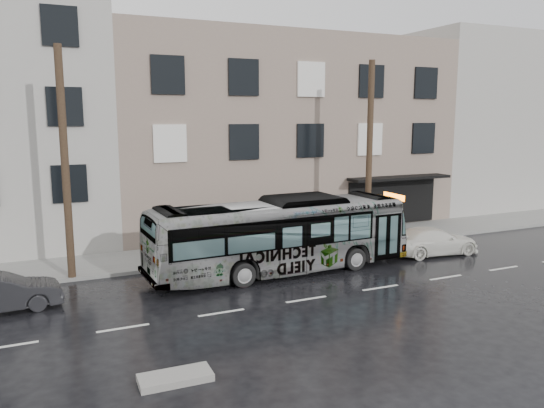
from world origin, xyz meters
The scene contains 10 objects.
ground centered at (0.00, 0.00, 0.00)m, with size 120.00×120.00×0.00m, color black.
sidewalk centered at (0.00, 4.90, 0.07)m, with size 90.00×3.60×0.15m, color gray.
building_taupe centered at (5.00, 12.70, 5.50)m, with size 20.00×12.00×11.00m, color gray.
building_filler centered at (24.00, 12.70, 6.00)m, with size 18.00×12.00×12.00m, color #A5A39C.
utility_pole_front centered at (6.50, 3.30, 4.65)m, with size 0.30×0.30×9.00m, color #413120.
utility_pole_rear centered at (-7.50, 3.30, 4.65)m, with size 0.30×0.30×9.00m, color #413120.
sign_post centered at (7.60, 3.30, 1.35)m, with size 0.06×0.06×2.40m, color slate.
bus centered at (0.58, 0.96, 1.57)m, with size 2.65×11.31×3.15m, color #B2B2B2.
white_sedan centered at (8.44, 0.65, 0.64)m, with size 1.81×4.44×1.29m, color silver.
slush_pile centered at (-5.73, -6.43, 0.09)m, with size 1.80×0.80×0.18m, color gray.
Camera 1 is at (-8.54, -18.57, 6.47)m, focal length 35.00 mm.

